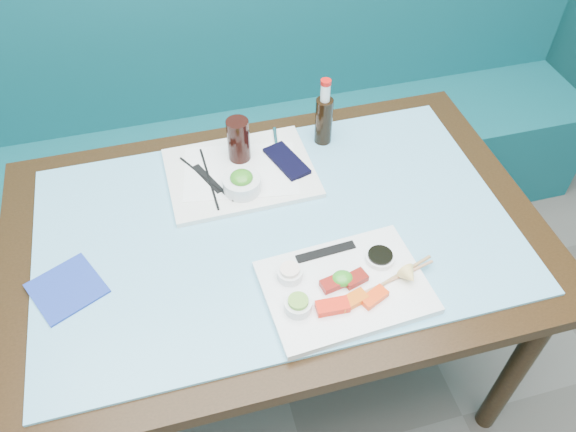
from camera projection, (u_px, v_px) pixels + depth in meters
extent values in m
cube|color=#0D4E55|center=(233.00, 178.00, 2.36)|extent=(3.00, 0.55, 0.45)
cube|color=#0D4E55|center=(213.00, 50.00, 2.15)|extent=(3.00, 0.12, 0.95)
cube|color=black|center=(275.00, 234.00, 1.48)|extent=(1.40, 0.90, 0.04)
cylinder|color=black|center=(516.00, 369.00, 1.63)|extent=(0.06, 0.06, 0.71)
cylinder|color=black|center=(72.00, 262.00, 1.89)|extent=(0.06, 0.06, 0.71)
cylinder|color=black|center=(413.00, 194.00, 2.11)|extent=(0.06, 0.06, 0.71)
cube|color=#68B1D1|center=(275.00, 228.00, 1.46)|extent=(1.22, 0.76, 0.01)
cube|color=white|center=(345.00, 287.00, 1.32)|extent=(0.39, 0.29, 0.02)
cube|color=red|center=(333.00, 306.00, 1.26)|extent=(0.08, 0.04, 0.02)
cube|color=#EB5709|center=(353.00, 300.00, 1.27)|extent=(0.07, 0.05, 0.02)
cube|color=#FD3B0A|center=(374.00, 297.00, 1.28)|extent=(0.07, 0.06, 0.02)
cube|color=maroon|center=(333.00, 284.00, 1.30)|extent=(0.06, 0.04, 0.02)
cube|color=maroon|center=(355.00, 279.00, 1.31)|extent=(0.06, 0.05, 0.02)
ellipsoid|color=#2F9322|center=(342.00, 278.00, 1.31)|extent=(0.05, 0.05, 0.03)
cylinder|color=white|center=(298.00, 305.00, 1.26)|extent=(0.07, 0.07, 0.03)
cylinder|color=#6AA936|center=(298.00, 301.00, 1.25)|extent=(0.06, 0.06, 0.01)
cylinder|color=white|center=(290.00, 274.00, 1.32)|extent=(0.07, 0.07, 0.03)
cylinder|color=#FDE1CF|center=(290.00, 270.00, 1.31)|extent=(0.06, 0.06, 0.01)
cylinder|color=white|center=(380.00, 258.00, 1.36)|extent=(0.08, 0.08, 0.01)
cylinder|color=black|center=(380.00, 255.00, 1.35)|extent=(0.08, 0.08, 0.01)
cone|color=#FDD978|center=(409.00, 276.00, 1.30)|extent=(0.05, 0.04, 0.05)
cube|color=black|center=(326.00, 252.00, 1.38)|extent=(0.15, 0.03, 0.00)
cylinder|color=#A57D4D|center=(392.00, 279.00, 1.32)|extent=(0.23, 0.09, 0.01)
cylinder|color=tan|center=(396.00, 278.00, 1.32)|extent=(0.21, 0.06, 0.01)
cube|color=white|center=(241.00, 173.00, 1.59)|extent=(0.41, 0.31, 0.02)
cube|color=white|center=(240.00, 171.00, 1.58)|extent=(0.35, 0.27, 0.00)
cylinder|color=silver|center=(242.00, 184.00, 1.52)|extent=(0.12, 0.12, 0.04)
ellipsoid|color=#34851E|center=(241.00, 177.00, 1.50)|extent=(0.07, 0.07, 0.03)
cylinder|color=black|center=(239.00, 140.00, 1.57)|extent=(0.07, 0.07, 0.13)
cube|color=black|center=(287.00, 161.00, 1.60)|extent=(0.11, 0.17, 0.01)
cylinder|color=silver|center=(276.00, 139.00, 1.67)|extent=(0.03, 0.09, 0.01)
cylinder|color=black|center=(206.00, 179.00, 1.56)|extent=(0.12, 0.21, 0.01)
cylinder|color=black|center=(209.00, 178.00, 1.56)|extent=(0.01, 0.25, 0.01)
cube|color=black|center=(208.00, 179.00, 1.56)|extent=(0.07, 0.13, 0.00)
cylinder|color=black|center=(324.00, 121.00, 1.64)|extent=(0.07, 0.07, 0.15)
cylinder|color=white|center=(325.00, 92.00, 1.57)|extent=(0.03, 0.03, 0.05)
cylinder|color=red|center=(326.00, 82.00, 1.55)|extent=(0.04, 0.04, 0.01)
cube|color=navy|center=(67.00, 288.00, 1.33)|extent=(0.20, 0.20, 0.01)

